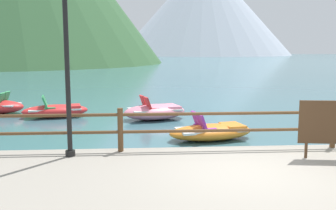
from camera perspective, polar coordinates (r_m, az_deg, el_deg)
ground_plane at (r=46.99m, az=-1.73°, el=5.11°), size 200.00×200.00×0.00m
dock_railing at (r=8.81m, az=8.78°, el=-2.66°), size 23.92×0.12×0.95m
lamp_post at (r=8.25m, az=-14.48°, el=9.64°), size 0.28×0.28×4.10m
sign_board at (r=8.60m, az=22.10°, el=-2.44°), size 1.17×0.21×1.19m
pedal_boat_0 at (r=14.60m, az=-1.88°, el=-0.92°), size 2.61×1.97×0.89m
pedal_boat_2 at (r=11.49m, az=6.26°, el=-3.80°), size 2.66×1.64×0.81m
pedal_boat_5 at (r=15.67m, az=-15.88°, el=-0.75°), size 2.61×1.58×0.83m
distant_peak at (r=136.65m, az=5.25°, el=13.90°), size 57.48×57.48×31.89m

